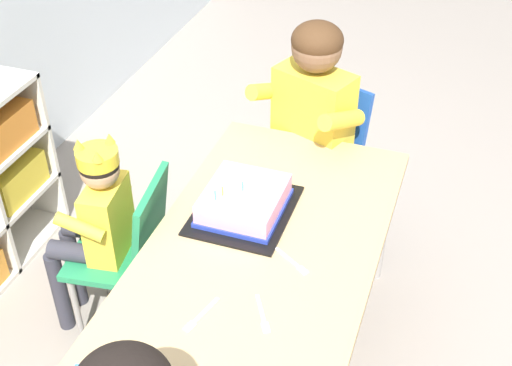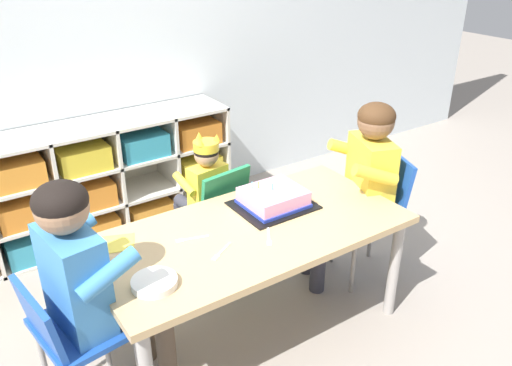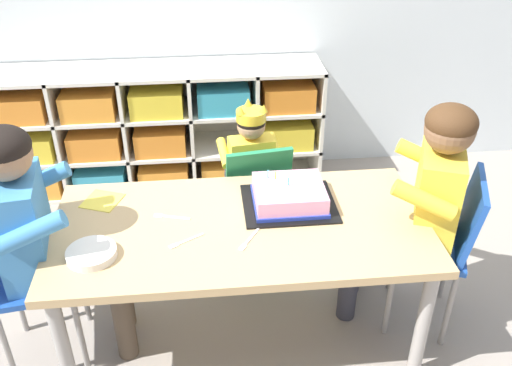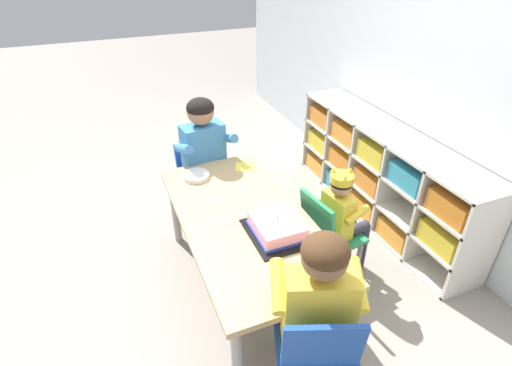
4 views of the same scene
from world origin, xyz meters
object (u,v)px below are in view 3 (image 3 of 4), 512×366
object	(u,v)px
activity_table	(241,237)
fork_near_child_seat	(248,241)
birthday_cake_on_tray	(289,196)
paper_plate_stack	(91,254)
classroom_chair_blue	(254,193)
fork_by_napkin	(184,242)
child_with_crown	(249,159)
adult_helper_seated	(41,224)
classroom_chair_guest_side	(443,237)
guest_at_table_side	(421,195)
fork_near_cake_tray	(169,217)
classroom_chair_adult_side	(22,275)

from	to	relation	value
activity_table	fork_near_child_seat	distance (m)	0.13
birthday_cake_on_tray	paper_plate_stack	world-z (taller)	birthday_cake_on_tray
classroom_chair_blue	fork_by_napkin	world-z (taller)	classroom_chair_blue
child_with_crown	fork_by_napkin	size ratio (longest dim) A/B	6.39
adult_helper_seated	paper_plate_stack	distance (m)	0.24
classroom_chair_guest_side	activity_table	bearing A→B (deg)	-67.89
activity_table	guest_at_table_side	bearing A→B (deg)	4.71
fork_by_napkin	fork_near_child_seat	xyz separation A→B (m)	(0.24, -0.02, 0.00)
classroom_chair_guest_side	fork_by_napkin	world-z (taller)	classroom_chair_guest_side
birthday_cake_on_tray	classroom_chair_blue	bearing A→B (deg)	104.26
child_with_crown	guest_at_table_side	world-z (taller)	guest_at_table_side
adult_helper_seated	guest_at_table_side	world-z (taller)	adult_helper_seated
birthday_cake_on_tray	fork_by_napkin	bearing A→B (deg)	-153.75
fork_by_napkin	fork_near_cake_tray	size ratio (longest dim) A/B	0.90
classroom_chair_adult_side	adult_helper_seated	bearing A→B (deg)	-90.00
classroom_chair_adult_side	guest_at_table_side	xyz separation A→B (m)	(1.58, 0.08, 0.21)
classroom_chair_adult_side	fork_near_cake_tray	xyz separation A→B (m)	(0.57, 0.10, 0.16)
classroom_chair_guest_side	fork_near_child_seat	bearing A→B (deg)	-60.16
classroom_chair_guest_side	fork_near_child_seat	distance (m)	0.85
guest_at_table_side	fork_near_cake_tray	bearing A→B (deg)	-69.88
classroom_chair_adult_side	classroom_chair_guest_side	bearing A→B (deg)	-96.69
birthday_cake_on_tray	paper_plate_stack	distance (m)	0.79
classroom_chair_blue	adult_helper_seated	world-z (taller)	adult_helper_seated
paper_plate_stack	fork_near_child_seat	world-z (taller)	paper_plate_stack
guest_at_table_side	classroom_chair_adult_side	bearing A→B (deg)	-66.13
paper_plate_stack	fork_by_napkin	bearing A→B (deg)	9.24
classroom_chair_adult_side	classroom_chair_guest_side	xyz separation A→B (m)	(1.69, 0.04, 0.02)
paper_plate_stack	fork_near_cake_tray	size ratio (longest dim) A/B	1.23
classroom_chair_blue	guest_at_table_side	world-z (taller)	guest_at_table_side
classroom_chair_blue	paper_plate_stack	bearing A→B (deg)	37.79
classroom_chair_adult_side	paper_plate_stack	xyz separation A→B (m)	(0.31, -0.12, 0.18)
birthday_cake_on_tray	fork_by_napkin	distance (m)	0.47
classroom_chair_guest_side	birthday_cake_on_tray	xyz separation A→B (m)	(-0.64, 0.10, 0.18)
classroom_chair_blue	child_with_crown	size ratio (longest dim) A/B	0.82
fork_near_child_seat	paper_plate_stack	bearing A→B (deg)	126.22
paper_plate_stack	adult_helper_seated	bearing A→B (deg)	144.76
classroom_chair_adult_side	fork_by_napkin	world-z (taller)	classroom_chair_adult_side
activity_table	fork_near_child_seat	world-z (taller)	fork_near_child_seat
fork_by_napkin	fork_near_child_seat	bearing A→B (deg)	-34.69
classroom_chair_blue	fork_by_napkin	xyz separation A→B (m)	(-0.32, -0.61, 0.19)
activity_table	classroom_chair_adult_side	size ratio (longest dim) A/B	2.18
paper_plate_stack	classroom_chair_adult_side	bearing A→B (deg)	158.09
adult_helper_seated	child_with_crown	bearing A→B (deg)	-60.70
guest_at_table_side	fork_by_napkin	xyz separation A→B (m)	(-0.95, -0.15, -0.05)
classroom_chair_guest_side	fork_by_napkin	distance (m)	1.07
fork_by_napkin	classroom_chair_guest_side	bearing A→B (deg)	-24.09
activity_table	paper_plate_stack	bearing A→B (deg)	-164.99
guest_at_table_side	paper_plate_stack	bearing A→B (deg)	-59.96
paper_plate_stack	fork_near_child_seat	bearing A→B (deg)	3.46
guest_at_table_side	child_with_crown	bearing A→B (deg)	-110.50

